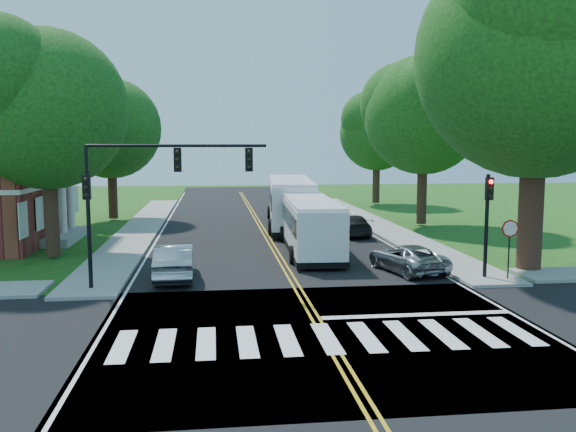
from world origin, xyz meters
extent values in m
plane|color=#164B12|center=(0.00, 0.00, 0.00)|extent=(140.00, 140.00, 0.00)
cube|color=black|center=(0.00, 18.00, 0.01)|extent=(14.00, 96.00, 0.01)
cube|color=black|center=(0.00, 0.00, 0.01)|extent=(60.00, 12.00, 0.01)
cube|color=gold|center=(0.00, 22.00, 0.01)|extent=(0.36, 70.00, 0.01)
cube|color=silver|center=(-6.80, 22.00, 0.01)|extent=(0.12, 70.00, 0.01)
cube|color=silver|center=(6.80, 22.00, 0.01)|extent=(0.12, 70.00, 0.01)
cube|color=silver|center=(0.00, -0.50, 0.02)|extent=(12.60, 3.00, 0.01)
cube|color=silver|center=(3.50, 1.60, 0.02)|extent=(6.60, 0.40, 0.01)
cube|color=gray|center=(-8.30, 25.00, 0.07)|extent=(2.60, 40.00, 0.15)
cube|color=gray|center=(8.30, 25.00, 0.07)|extent=(2.60, 40.00, 0.15)
cylinder|color=#341F15|center=(11.00, 8.00, 3.15)|extent=(1.10, 1.10, 6.00)
sphere|color=#2D7422|center=(11.00, 8.00, 9.66)|extent=(10.80, 10.80, 10.80)
cylinder|color=#341F15|center=(-11.50, 14.00, 2.55)|extent=(0.70, 0.70, 4.80)
sphere|color=#2D7422|center=(-11.50, 14.00, 7.55)|extent=(8.00, 8.00, 8.00)
cylinder|color=#341F15|center=(-11.00, 30.00, 2.35)|extent=(0.70, 0.70, 4.40)
sphere|color=#2D7422|center=(-11.00, 30.00, 7.02)|extent=(7.60, 7.60, 7.60)
cylinder|color=#341F15|center=(11.50, 24.00, 2.65)|extent=(0.70, 0.70, 5.00)
sphere|color=#2D7422|center=(11.50, 24.00, 7.88)|extent=(8.40, 8.40, 8.40)
cylinder|color=#341F15|center=(12.50, 40.00, 2.35)|extent=(0.70, 0.70, 4.40)
sphere|color=#2D7422|center=(12.50, 40.00, 6.89)|extent=(7.20, 7.20, 7.20)
cube|color=silver|center=(-12.40, 20.00, 4.40)|extent=(1.40, 6.00, 0.45)
cube|color=gray|center=(-12.40, 20.00, 0.25)|extent=(1.80, 6.00, 0.50)
cylinder|color=silver|center=(-12.40, 17.80, 2.10)|extent=(0.50, 0.50, 4.20)
cylinder|color=silver|center=(-12.40, 20.00, 2.10)|extent=(0.50, 0.50, 4.20)
cylinder|color=silver|center=(-12.40, 22.20, 2.10)|extent=(0.50, 0.50, 4.20)
cylinder|color=black|center=(-8.20, 6.50, 2.45)|extent=(0.16, 0.16, 4.60)
cube|color=black|center=(-8.20, 6.35, 4.15)|extent=(0.30, 0.22, 0.95)
sphere|color=black|center=(-8.20, 6.21, 4.45)|extent=(0.18, 0.18, 0.18)
cylinder|color=black|center=(-4.70, 6.50, 5.75)|extent=(7.00, 0.12, 0.12)
cube|color=black|center=(-4.70, 6.35, 5.20)|extent=(0.30, 0.22, 0.95)
cube|color=black|center=(-1.90, 6.35, 5.20)|extent=(0.30, 0.22, 0.95)
cylinder|color=black|center=(8.20, 6.50, 2.35)|extent=(0.16, 0.16, 4.40)
cube|color=black|center=(8.20, 6.35, 3.95)|extent=(0.30, 0.22, 0.95)
sphere|color=#FF0A05|center=(8.20, 6.21, 4.25)|extent=(0.18, 0.18, 0.18)
cylinder|color=black|center=(9.00, 6.00, 1.25)|extent=(0.06, 0.06, 2.20)
cylinder|color=#A50A07|center=(9.00, 5.97, 2.30)|extent=(0.76, 0.04, 0.76)
cube|color=white|center=(1.84, 14.38, 1.46)|extent=(2.87, 11.10, 2.57)
cube|color=black|center=(1.84, 14.38, 1.92)|extent=(2.91, 10.34, 0.89)
cube|color=black|center=(2.09, 19.93, 1.78)|extent=(2.29, 0.20, 1.49)
cube|color=orange|center=(2.09, 19.93, 2.62)|extent=(1.59, 0.17, 0.30)
cube|color=black|center=(1.84, 14.38, 0.32)|extent=(2.93, 11.20, 0.28)
cube|color=white|center=(1.84, 14.38, 2.79)|extent=(2.81, 10.77, 0.21)
cylinder|color=black|center=(3.22, 17.96, 0.46)|extent=(0.34, 0.91, 0.90)
cylinder|color=black|center=(0.79, 18.07, 0.46)|extent=(0.34, 0.91, 0.90)
cylinder|color=black|center=(2.90, 10.97, 0.46)|extent=(0.34, 0.91, 0.90)
cylinder|color=black|center=(0.48, 11.08, 0.46)|extent=(0.34, 0.91, 0.90)
cube|color=white|center=(2.07, 24.47, 1.71)|extent=(3.87, 13.15, 3.02)
cube|color=black|center=(2.07, 24.47, 2.26)|extent=(3.86, 12.25, 1.04)
cube|color=black|center=(2.61, 30.97, 2.10)|extent=(2.69, 0.32, 1.76)
cube|color=orange|center=(2.61, 30.97, 3.09)|extent=(1.87, 0.26, 0.35)
cube|color=black|center=(2.07, 24.47, 0.37)|extent=(3.93, 13.25, 0.33)
cube|color=white|center=(2.07, 24.47, 3.28)|extent=(3.78, 12.75, 0.24)
cylinder|color=black|center=(3.85, 28.62, 0.54)|extent=(0.44, 1.08, 1.05)
cylinder|color=black|center=(1.01, 28.85, 0.54)|extent=(0.44, 1.08, 1.05)
cylinder|color=black|center=(3.16, 20.41, 0.54)|extent=(0.44, 1.08, 1.05)
cylinder|color=black|center=(0.32, 20.65, 0.54)|extent=(0.44, 1.08, 1.05)
imported|color=#ACAEB4|center=(-5.05, 8.27, 0.77)|extent=(1.74, 4.65, 1.52)
imported|color=#A4A6AB|center=(5.42, 8.56, 0.64)|extent=(3.12, 4.88, 1.25)
imported|color=black|center=(5.43, 19.87, 0.67)|extent=(1.95, 4.59, 1.32)
camera|label=1|loc=(-3.33, -17.95, 5.78)|focal=38.00mm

